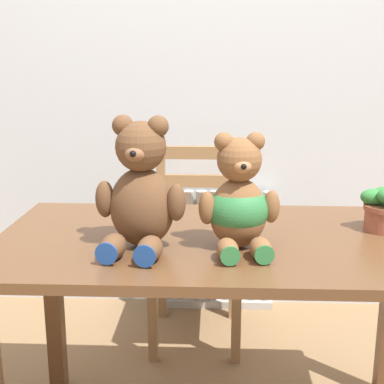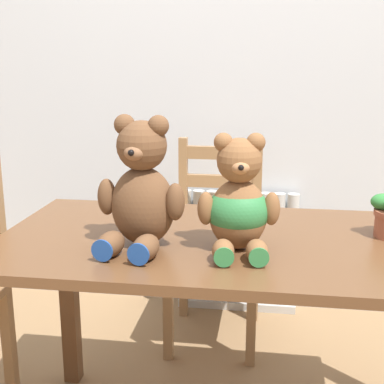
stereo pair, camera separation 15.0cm
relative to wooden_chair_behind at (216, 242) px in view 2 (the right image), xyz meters
The scene contains 6 objects.
wall_back 0.92m from the wooden_chair_behind, 73.76° to the left, with size 8.00×0.04×2.60m, color silver.
radiator 0.35m from the wooden_chair_behind, 73.79° to the left, with size 0.61×0.10×0.63m.
dining_table 0.82m from the wooden_chair_behind, 82.53° to the right, with size 1.37×0.74×0.75m.
wooden_chair_behind is the anchor object (origin of this frame).
teddy_bear_left 1.01m from the wooden_chair_behind, 98.14° to the right, with size 0.27×0.28×0.38m.
teddy_bear_right 0.99m from the wooden_chair_behind, 80.43° to the right, with size 0.23×0.25×0.33m.
Camera 2 is at (0.13, -1.16, 1.27)m, focal length 50.00 mm.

